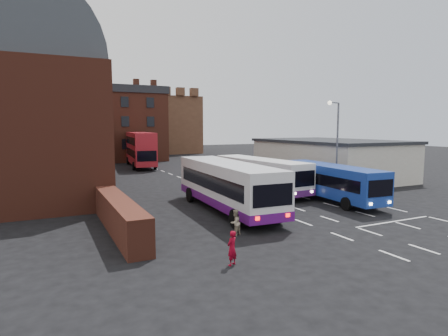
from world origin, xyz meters
name	(u,v)px	position (x,y,z in m)	size (l,w,h in m)	color
ground	(295,220)	(0.00, 0.00, 0.00)	(180.00, 180.00, 0.00)	black
railway_station	(19,105)	(-15.50, 21.00, 7.64)	(12.00, 28.00, 16.00)	#602B1E
forecourt_wall	(119,215)	(-10.20, 2.00, 0.90)	(1.20, 10.00, 1.80)	#602B1E
cream_building	(329,158)	(15.00, 14.00, 2.16)	(10.40, 16.40, 4.25)	beige
brick_terrace	(94,128)	(-6.00, 46.00, 5.50)	(22.00, 10.00, 11.00)	brown
castle_keep	(139,125)	(6.00, 66.00, 6.00)	(22.00, 22.00, 12.00)	brown
bus_white_outbound	(227,182)	(-2.68, 4.05, 1.94)	(3.45, 12.15, 3.28)	silver
bus_white_inbound	(260,173)	(3.01, 9.07, 1.73)	(3.42, 10.93, 2.93)	white
bus_blue	(330,180)	(6.00, 3.65, 1.63)	(3.06, 10.23, 2.75)	navy
bus_red_double	(140,149)	(-1.31, 34.28, 2.59)	(4.09, 12.43, 4.88)	#AA1924
street_lamp	(336,139)	(8.34, 5.77, 4.69)	(1.53, 0.63, 7.77)	#555860
pedestrian_red	(232,248)	(-6.97, -5.07, 0.73)	(0.53, 0.35, 1.45)	maroon
pedestrian_beige	(235,223)	(-4.89, -1.39, 0.69)	(0.67, 0.53, 1.39)	tan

